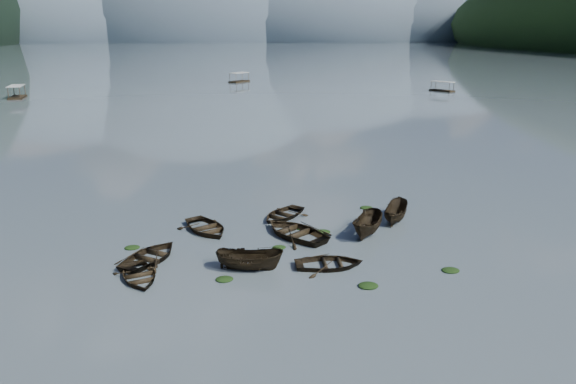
{
  "coord_description": "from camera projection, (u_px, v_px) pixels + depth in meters",
  "views": [
    {
      "loc": [
        -3.71,
        -23.86,
        13.27
      ],
      "look_at": [
        0.0,
        12.0,
        2.0
      ],
      "focal_mm": 32.0,
      "sensor_mm": 36.0,
      "label": 1
    }
  ],
  "objects": [
    {
      "name": "pontoon_left",
      "position": [
        18.0,
        98.0,
        107.58
      ],
      "size": [
        3.86,
        6.9,
        2.5
      ],
      "primitive_type": null,
      "rotation": [
        0.0,
        0.0,
        0.18
      ],
      "color": "black",
      "rests_on": "ground"
    },
    {
      "name": "ground_plane",
      "position": [
        311.0,
        296.0,
        26.98
      ],
      "size": [
        2400.0,
        2400.0,
        0.0
      ],
      "primitive_type": "plane",
      "color": "#4D5A60"
    },
    {
      "name": "haze_mtn_b",
      "position": [
        200.0,
        40.0,
        875.55
      ],
      "size": [
        520.0,
        520.0,
        340.0
      ],
      "primitive_type": "ellipsoid",
      "color": "#475666",
      "rests_on": "ground"
    },
    {
      "name": "weed_clump_7",
      "position": [
        366.0,
        208.0,
        40.36
      ],
      "size": [
        1.01,
        0.81,
        0.22
      ],
      "primitive_type": "ellipsoid",
      "color": "black",
      "rests_on": "ground"
    },
    {
      "name": "rowboat_5",
      "position": [
        368.0,
        234.0,
        35.2
      ],
      "size": [
        3.5,
        4.49,
        1.64
      ],
      "primitive_type": "imported",
      "rotation": [
        0.0,
        0.0,
        -0.52
      ],
      "color": "black",
      "rests_on": "ground"
    },
    {
      "name": "pontoon_right",
      "position": [
        442.0,
        91.0,
        120.17
      ],
      "size": [
        5.1,
        5.95,
        2.15
      ],
      "primitive_type": null,
      "rotation": [
        0.0,
        0.0,
        0.6
      ],
      "color": "black",
      "rests_on": "ground"
    },
    {
      "name": "rowboat_2",
      "position": [
        250.0,
        269.0,
        29.97
      ],
      "size": [
        4.2,
        2.25,
        1.54
      ],
      "primitive_type": "imported",
      "rotation": [
        0.0,
        0.0,
        1.37
      ],
      "color": "black",
      "rests_on": "ground"
    },
    {
      "name": "weed_clump_5",
      "position": [
        132.0,
        248.0,
        32.92
      ],
      "size": [
        0.99,
        0.8,
        0.21
      ],
      "primitive_type": "ellipsoid",
      "color": "black",
      "rests_on": "ground"
    },
    {
      "name": "weed_clump_1",
      "position": [
        279.0,
        248.0,
        32.96
      ],
      "size": [
        0.88,
        0.7,
        0.19
      ],
      "primitive_type": "ellipsoid",
      "color": "black",
      "rests_on": "ground"
    },
    {
      "name": "pontoon_centre",
      "position": [
        239.0,
        82.0,
        141.96
      ],
      "size": [
        6.11,
        6.73,
        2.47
      ],
      "primitive_type": null,
      "rotation": [
        0.0,
        0.0,
        -0.67
      ],
      "color": "black",
      "rests_on": "ground"
    },
    {
      "name": "haze_mtn_a",
      "position": [
        79.0,
        40.0,
        855.9
      ],
      "size": [
        520.0,
        520.0,
        280.0
      ],
      "primitive_type": "ellipsoid",
      "color": "#475666",
      "rests_on": "ground"
    },
    {
      "name": "rowboat_6",
      "position": [
        206.0,
        231.0,
        35.75
      ],
      "size": [
        4.98,
        5.47,
        0.93
      ],
      "primitive_type": "imported",
      "rotation": [
        0.0,
        0.0,
        0.52
      ],
      "color": "black",
      "rests_on": "ground"
    },
    {
      "name": "rowboat_0",
      "position": [
        139.0,
        279.0,
        28.83
      ],
      "size": [
        3.81,
        4.49,
        0.79
      ],
      "primitive_type": "imported",
      "rotation": [
        0.0,
        0.0,
        0.33
      ],
      "color": "black",
      "rests_on": "ground"
    },
    {
      "name": "rowboat_7",
      "position": [
        283.0,
        217.0,
        38.45
      ],
      "size": [
        4.92,
        5.01,
        0.85
      ],
      "primitive_type": "imported",
      "rotation": [
        0.0,
        0.0,
        5.56
      ],
      "color": "black",
      "rests_on": "ground"
    },
    {
      "name": "rowboat_4",
      "position": [
        329.0,
        267.0,
        30.29
      ],
      "size": [
        4.08,
        2.93,
        0.84
      ],
      "primitive_type": "imported",
      "rotation": [
        0.0,
        0.0,
        1.57
      ],
      "color": "black",
      "rests_on": "ground"
    },
    {
      "name": "weed_clump_3",
      "position": [
        302.0,
        229.0,
        36.19
      ],
      "size": [
        0.89,
        0.75,
        0.2
      ],
      "primitive_type": "ellipsoid",
      "color": "black",
      "rests_on": "ground"
    },
    {
      "name": "weed_clump_6",
      "position": [
        323.0,
        233.0,
        35.47
      ],
      "size": [
        1.07,
        0.89,
        0.22
      ],
      "primitive_type": "ellipsoid",
      "color": "black",
      "rests_on": "ground"
    },
    {
      "name": "haze_mtn_d",
      "position": [
        415.0,
        40.0,
        912.9
      ],
      "size": [
        520.0,
        520.0,
        220.0
      ],
      "primitive_type": "ellipsoid",
      "color": "#475666",
      "rests_on": "ground"
    },
    {
      "name": "weed_clump_2",
      "position": [
        368.0,
        287.0,
        27.94
      ],
      "size": [
        1.12,
        0.89,
        0.24
      ],
      "primitive_type": "ellipsoid",
      "color": "black",
      "rests_on": "ground"
    },
    {
      "name": "rowboat_8",
      "position": [
        395.0,
        220.0,
        37.78
      ],
      "size": [
        3.12,
        4.13,
        1.5
      ],
      "primitive_type": "imported",
      "rotation": [
        0.0,
        0.0,
        2.65
      ],
      "color": "black",
      "rests_on": "ground"
    },
    {
      "name": "rowboat_3",
      "position": [
        296.0,
        236.0,
        34.92
      ],
      "size": [
        6.05,
        6.28,
        1.06
      ],
      "primitive_type": "imported",
      "rotation": [
        0.0,
        0.0,
        3.81
      ],
      "color": "black",
      "rests_on": "ground"
    },
    {
      "name": "haze_mtn_c",
      "position": [
        315.0,
        40.0,
        895.21
      ],
      "size": [
        520.0,
        520.0,
        260.0
      ],
      "primitive_type": "ellipsoid",
      "color": "#475666",
      "rests_on": "ground"
    },
    {
      "name": "rowboat_1",
      "position": [
        151.0,
        260.0,
        31.22
      ],
      "size": [
        5.02,
        5.42,
        0.92
      ],
      "primitive_type": "imported",
      "rotation": [
        0.0,
        0.0,
        2.58
      ],
      "color": "black",
      "rests_on": "ground"
    },
    {
      "name": "weed_clump_0",
      "position": [
        224.0,
        280.0,
        28.7
      ],
      "size": [
        1.0,
        0.82,
        0.22
      ],
      "primitive_type": "ellipsoid",
      "color": "black",
      "rests_on": "ground"
    },
    {
      "name": "weed_clump_4",
      "position": [
        450.0,
        271.0,
        29.77
      ],
      "size": [
        1.05,
        0.83,
        0.22
      ],
      "primitive_type": "ellipsoid",
      "color": "black",
      "rests_on": "ground"
    }
  ]
}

